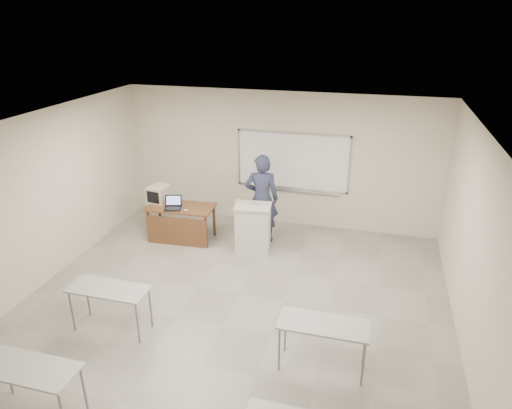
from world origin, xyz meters
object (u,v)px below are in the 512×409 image
(instructor_desk, at_px, (179,218))
(presenter, at_px, (262,199))
(whiteboard, at_px, (293,162))
(crt_monitor, at_px, (159,194))
(podium, at_px, (253,228))
(keyboard, at_px, (247,203))
(laptop, at_px, (174,206))
(mouse, at_px, (186,210))

(instructor_desk, bearing_deg, presenter, 13.61)
(whiteboard, bearing_deg, crt_monitor, -154.88)
(podium, relative_size, keyboard, 2.06)
(crt_monitor, height_order, presenter, presenter)
(whiteboard, distance_m, podium, 1.84)
(instructor_desk, height_order, presenter, presenter)
(keyboard, bearing_deg, presenter, 70.29)
(crt_monitor, relative_size, presenter, 0.23)
(podium, xyz_separation_m, keyboard, (-0.15, 0.08, 0.51))
(keyboard, bearing_deg, laptop, -168.65)
(presenter, bearing_deg, laptop, 5.87)
(laptop, bearing_deg, instructor_desk, -8.82)
(crt_monitor, bearing_deg, whiteboard, 33.09)
(whiteboard, bearing_deg, laptop, -145.87)
(whiteboard, bearing_deg, keyboard, -115.09)
(podium, height_order, crt_monitor, crt_monitor)
(keyboard, bearing_deg, mouse, -164.28)
(instructor_desk, distance_m, mouse, 0.32)
(podium, xyz_separation_m, mouse, (-1.40, -0.10, 0.27))
(instructor_desk, bearing_deg, keyboard, 0.67)
(whiteboard, distance_m, mouse, 2.56)
(podium, height_order, mouse, podium)
(mouse, bearing_deg, laptop, -177.23)
(crt_monitor, bearing_deg, laptop, -20.98)
(crt_monitor, relative_size, mouse, 4.75)
(podium, distance_m, presenter, 0.66)
(whiteboard, xyz_separation_m, presenter, (-0.44, -0.99, -0.53))
(instructor_desk, bearing_deg, whiteboard, 32.23)
(keyboard, bearing_deg, crt_monitor, -176.63)
(whiteboard, bearing_deg, podium, -108.81)
(mouse, height_order, keyboard, keyboard)
(mouse, bearing_deg, keyboard, 25.26)
(crt_monitor, distance_m, laptop, 0.53)
(instructor_desk, height_order, laptop, laptop)
(whiteboard, bearing_deg, mouse, -140.47)
(podium, relative_size, laptop, 2.91)
(podium, bearing_deg, presenter, 76.08)
(keyboard, bearing_deg, podium, -20.55)
(instructor_desk, bearing_deg, crt_monitor, 153.83)
(laptop, xyz_separation_m, presenter, (1.76, 0.50, 0.14))
(whiteboard, height_order, keyboard, whiteboard)
(podium, distance_m, crt_monitor, 2.20)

